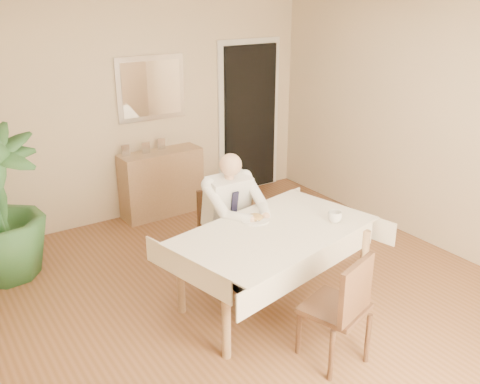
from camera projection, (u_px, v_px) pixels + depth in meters
room at (263, 165)px, 4.39m from camera, size 5.00×5.02×2.60m
doorway at (249, 119)px, 7.21m from camera, size 0.96×0.07×2.10m
mirror at (151, 88)px, 6.30m from camera, size 0.86×0.04×0.76m
dining_table at (274, 239)px, 4.54m from camera, size 1.93×1.37×0.75m
chair_far at (221, 225)px, 5.30m from camera, size 0.43×0.43×0.82m
chair_near at (343, 305)px, 3.88m from camera, size 0.54×0.55×0.91m
seated_man at (236, 213)px, 5.00m from camera, size 0.48×0.72×1.24m
plate at (255, 219)px, 4.69m from camera, size 0.26×0.26×0.02m
food at (255, 217)px, 4.68m from camera, size 0.14×0.14×0.06m
knife at (263, 219)px, 4.66m from camera, size 0.01×0.13×0.01m
fork at (255, 221)px, 4.61m from camera, size 0.01×0.13×0.01m
coffee_mug at (335, 217)px, 4.64m from camera, size 0.15×0.15×0.10m
sideboard at (162, 183)px, 6.59m from camera, size 1.02×0.38×0.81m
photo_frame_left at (125, 150)px, 6.25m from camera, size 0.10×0.02×0.14m
photo_frame_center at (146, 148)px, 6.35m from camera, size 0.10×0.02×0.14m
photo_frame_right at (161, 144)px, 6.51m from camera, size 0.10×0.02×0.14m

